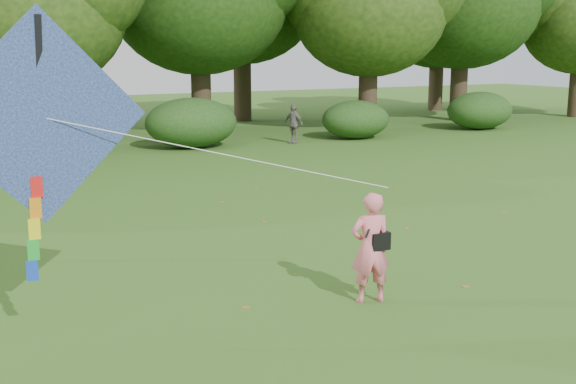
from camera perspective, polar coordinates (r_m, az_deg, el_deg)
name	(u,v)px	position (r m, az deg, el deg)	size (l,w,h in m)	color
ground	(435,311)	(10.61, 11.53, -9.20)	(100.00, 100.00, 0.00)	#265114
man_kite_flyer	(370,248)	(10.59, 6.53, -4.40)	(0.60, 0.39, 1.65)	#EA6E80
bystander_right	(293,124)	(28.38, 0.42, 5.40)	(0.90, 0.37, 1.53)	slate
crossbody_bag	(378,240)	(10.60, 7.16, -3.79)	(0.43, 0.20, 0.68)	black
flying_kite	(42,121)	(9.11, -18.89, 5.35)	(5.94, 0.81, 3.32)	#222F96
tree_line	(116,1)	(31.62, -13.46, 14.48)	(54.70, 15.30, 9.48)	#3A2D1E
shrub_band	(93,131)	(26.01, -15.14, 4.67)	(39.15, 3.22, 1.88)	#264919
fallen_leaves	(383,236)	(14.48, 7.50, -3.49)	(7.93, 13.60, 0.01)	olive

